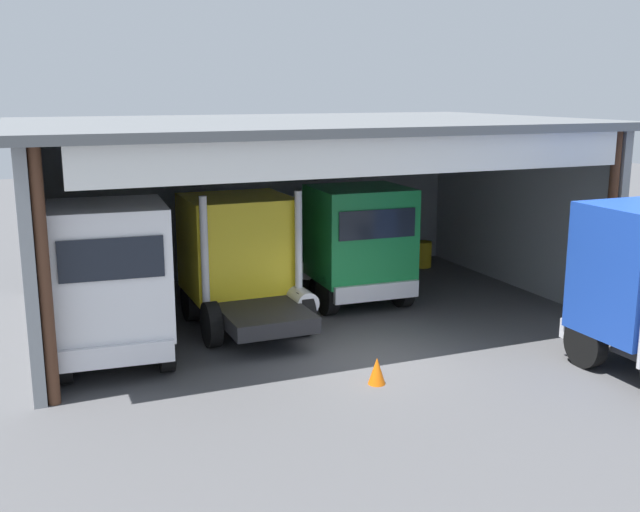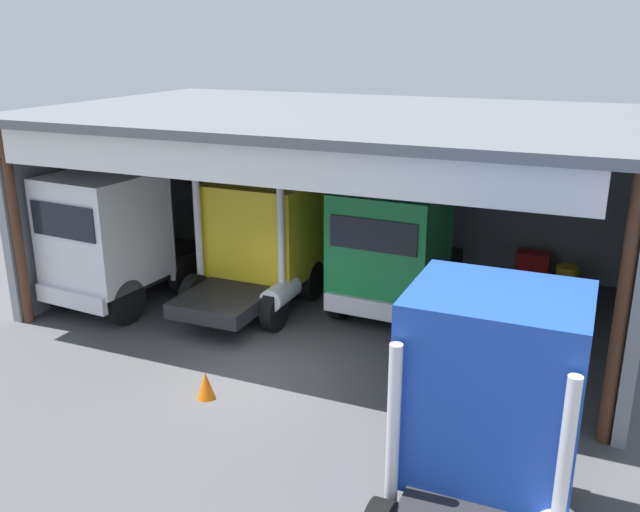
% 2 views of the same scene
% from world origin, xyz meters
% --- Properties ---
extents(ground_plane, '(80.00, 80.00, 0.00)m').
position_xyz_m(ground_plane, '(0.00, 0.00, 0.00)').
color(ground_plane, '#4C4C4F').
rests_on(ground_plane, ground).
extents(workshop_shed, '(14.44, 9.34, 5.09)m').
position_xyz_m(workshop_shed, '(0.00, 5.18, 3.53)').
color(workshop_shed, gray).
rests_on(workshop_shed, ground).
extents(truck_white_center_bay, '(2.60, 5.03, 3.56)m').
position_xyz_m(truck_white_center_bay, '(-5.34, 1.88, 1.87)').
color(truck_white_center_bay, white).
rests_on(truck_white_center_bay, ground).
extents(truck_yellow_right_bay, '(2.73, 4.60, 3.48)m').
position_xyz_m(truck_yellow_right_bay, '(-1.92, 3.61, 1.73)').
color(truck_yellow_right_bay, yellow).
rests_on(truck_yellow_right_bay, ground).
extents(truck_green_center_left_bay, '(2.70, 5.12, 3.30)m').
position_xyz_m(truck_green_center_left_bay, '(1.49, 4.21, 1.73)').
color(truck_green_center_left_bay, '#197F3D').
rests_on(truck_green_center_left_bay, ground).
extents(truck_blue_yard_outside, '(2.56, 4.55, 3.53)m').
position_xyz_m(truck_blue_yard_outside, '(5.08, -2.87, 1.82)').
color(truck_blue_yard_outside, '#1E47B7').
rests_on(truck_blue_yard_outside, ground).
extents(oil_drum, '(0.58, 0.58, 0.87)m').
position_xyz_m(oil_drum, '(5.49, 7.24, 0.43)').
color(oil_drum, gold).
rests_on(oil_drum, ground).
extents(tool_cart, '(0.90, 0.60, 1.00)m').
position_xyz_m(tool_cart, '(4.53, 7.77, 0.50)').
color(tool_cart, red).
rests_on(tool_cart, ground).
extents(traffic_cone, '(0.36, 0.36, 0.56)m').
position_xyz_m(traffic_cone, '(-0.57, -1.33, 0.28)').
color(traffic_cone, orange).
rests_on(traffic_cone, ground).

